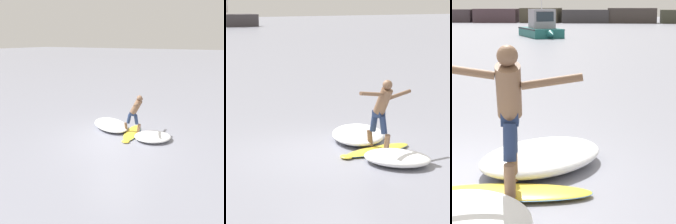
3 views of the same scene
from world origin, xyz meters
The scene contains 5 objects.
ground_plane centered at (0.00, 0.00, 0.00)m, with size 200.00×200.00×0.00m, color gray.
surfboard centered at (1.01, -0.38, 0.05)m, with size 2.12×0.83×0.23m.
surfer centered at (1.07, -0.49, 1.11)m, with size 1.63×0.81×1.71m.
wave_foam_at_tail centered at (0.87, -1.39, 0.14)m, with size 1.83×1.94×0.28m.
wave_foam_at_nose centered at (1.20, 0.79, 0.16)m, with size 2.17×2.45×0.32m.
Camera 2 is at (-6.02, -10.67, 3.63)m, focal length 85.00 mm.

